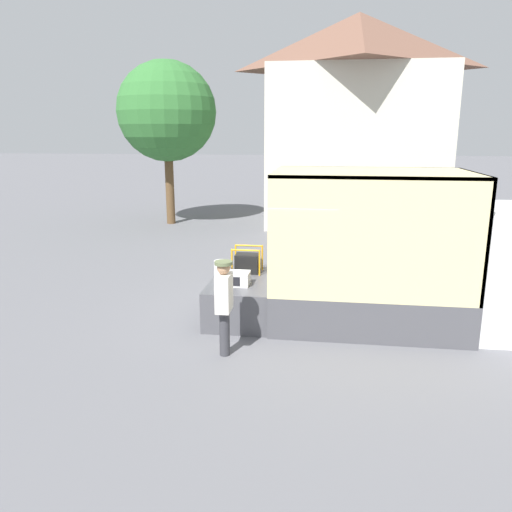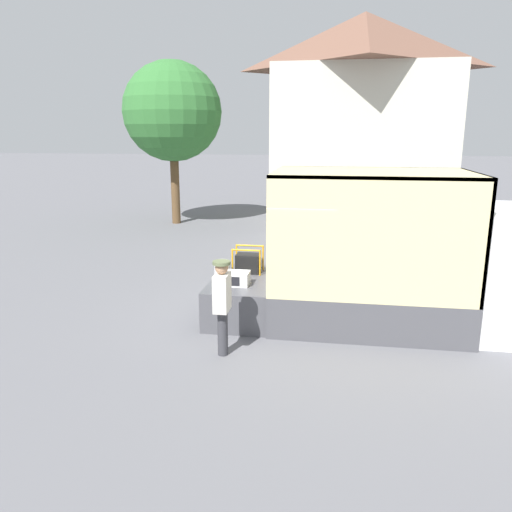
% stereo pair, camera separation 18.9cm
% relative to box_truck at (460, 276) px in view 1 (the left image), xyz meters
% --- Properties ---
extents(ground_plane, '(160.00, 160.00, 0.00)m').
position_rel_box_truck_xyz_m(ground_plane, '(-3.70, -0.00, -1.03)').
color(ground_plane, slate).
extents(box_truck, '(6.16, 2.47, 3.08)m').
position_rel_box_truck_xyz_m(box_truck, '(0.00, 0.00, 0.00)').
color(box_truck, white).
rests_on(box_truck, ground).
extents(tailgate_deck, '(1.31, 2.34, 0.81)m').
position_rel_box_truck_xyz_m(tailgate_deck, '(-4.35, -0.00, -0.63)').
color(tailgate_deck, '#4C4C51').
rests_on(tailgate_deck, ground).
extents(microwave, '(0.55, 0.43, 0.27)m').
position_rel_box_truck_xyz_m(microwave, '(-4.43, -0.46, -0.09)').
color(microwave, white).
rests_on(microwave, tailgate_deck).
extents(portable_generator, '(0.64, 0.49, 0.57)m').
position_rel_box_truck_xyz_m(portable_generator, '(-4.32, 0.50, -0.01)').
color(portable_generator, black).
rests_on(portable_generator, tailgate_deck).
extents(orange_bucket, '(0.32, 0.32, 0.38)m').
position_rel_box_truck_xyz_m(orange_bucket, '(-4.80, -0.04, -0.03)').
color(orange_bucket, silver).
rests_on(orange_bucket, tailgate_deck).
extents(worker_person, '(0.31, 0.44, 1.70)m').
position_rel_box_truck_xyz_m(worker_person, '(-4.35, -2.02, 0.01)').
color(worker_person, '#38383D').
rests_on(worker_person, ground).
extents(house_backdrop, '(7.37, 6.46, 8.56)m').
position_rel_box_truck_xyz_m(house_backdrop, '(-1.56, 12.39, 3.34)').
color(house_backdrop, beige).
rests_on(house_backdrop, ground).
extents(street_tree, '(4.05, 4.05, 6.67)m').
position_rel_box_truck_xyz_m(street_tree, '(-9.26, 10.55, 3.60)').
color(street_tree, brown).
rests_on(street_tree, ground).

